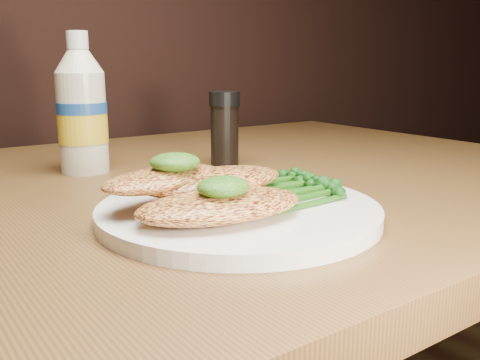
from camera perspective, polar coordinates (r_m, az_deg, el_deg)
plate at (r=0.52m, az=-0.14°, el=-3.39°), size 0.28×0.28×0.01m
chicken_front at (r=0.47m, az=-2.07°, el=-2.75°), size 0.17×0.10×0.03m
chicken_mid at (r=0.52m, az=-2.70°, el=-0.12°), size 0.16×0.08×0.02m
chicken_back at (r=0.51m, az=-8.07°, el=0.12°), size 0.14×0.09×0.02m
pesto_front at (r=0.46m, az=-1.85°, el=-0.72°), size 0.05×0.05×0.02m
pesto_back at (r=0.50m, az=-6.99°, el=1.91°), size 0.06×0.06×0.02m
broccolini_bundle at (r=0.55m, az=4.21°, el=-0.76°), size 0.15×0.13×0.02m
mayo_bottle at (r=0.75m, az=-16.65°, el=7.89°), size 0.07×0.07×0.19m
pepper_grinder at (r=0.77m, az=-1.67°, el=5.49°), size 0.06×0.06×0.11m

